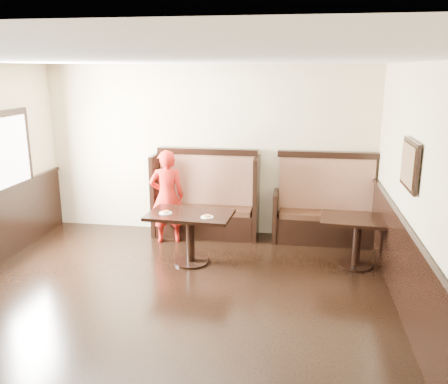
% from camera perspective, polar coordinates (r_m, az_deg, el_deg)
% --- Properties ---
extents(ground, '(7.00, 7.00, 0.00)m').
position_cam_1_polar(ground, '(5.21, -9.38, -17.17)').
color(ground, black).
rests_on(ground, ground).
extents(room_shell, '(7.00, 7.00, 7.00)m').
position_cam_1_polar(room_shell, '(5.23, -11.85, -8.89)').
color(room_shell, beige).
rests_on(room_shell, ground).
extents(booth_main, '(1.75, 0.72, 1.45)m').
position_cam_1_polar(booth_main, '(7.93, -2.14, -1.47)').
color(booth_main, black).
rests_on(booth_main, ground).
extents(booth_neighbor, '(1.65, 0.72, 1.45)m').
position_cam_1_polar(booth_neighbor, '(7.82, 12.03, -2.39)').
color(booth_neighbor, black).
rests_on(booth_neighbor, ground).
extents(table_main, '(1.22, 0.81, 0.75)m').
position_cam_1_polar(table_main, '(6.75, -4.09, -3.98)').
color(table_main, black).
rests_on(table_main, ground).
extents(table_neighbor, '(1.07, 0.74, 0.71)m').
position_cam_1_polar(table_neighbor, '(6.90, 15.78, -4.47)').
color(table_neighbor, black).
rests_on(table_neighbor, ground).
extents(child, '(0.63, 0.51, 1.50)m').
position_cam_1_polar(child, '(7.59, -6.88, -0.56)').
color(child, red).
rests_on(child, ground).
extents(pizza_plate_left, '(0.18, 0.18, 0.03)m').
position_cam_1_polar(pizza_plate_left, '(6.73, -7.04, -2.45)').
color(pizza_plate_left, white).
rests_on(pizza_plate_left, table_main).
extents(pizza_plate_right, '(0.18, 0.18, 0.03)m').
position_cam_1_polar(pizza_plate_right, '(6.50, -2.03, -2.96)').
color(pizza_plate_right, white).
rests_on(pizza_plate_right, table_main).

